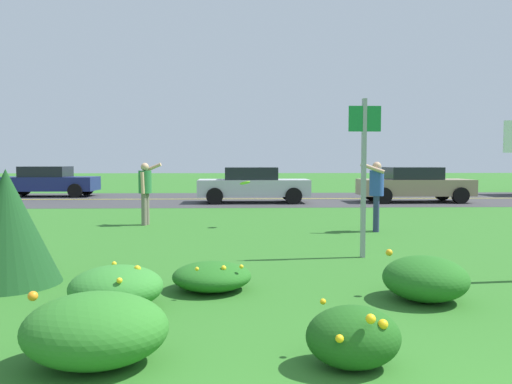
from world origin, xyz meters
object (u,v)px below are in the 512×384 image
(sign_post_near_path, at_px, (364,162))
(car_silver_center_left, at_px, (253,185))
(person_thrower_green_shirt, at_px, (145,188))
(frisbee_lime, at_px, (245,183))
(car_tan_center_right, at_px, (414,184))
(person_catcher_blue_shirt, at_px, (376,190))
(car_navy_leftmost, at_px, (48,181))

(sign_post_near_path, relative_size, car_silver_center_left, 0.62)
(person_thrower_green_shirt, distance_m, frisbee_lime, 2.69)
(sign_post_near_path, relative_size, car_tan_center_right, 0.62)
(frisbee_lime, bearing_deg, car_silver_center_left, 86.66)
(person_catcher_blue_shirt, height_order, car_silver_center_left, person_catcher_blue_shirt)
(frisbee_lime, distance_m, car_silver_center_left, 7.64)
(sign_post_near_path, distance_m, person_thrower_green_shirt, 6.60)
(car_navy_leftmost, height_order, car_silver_center_left, same)
(car_silver_center_left, bearing_deg, sign_post_near_path, -82.41)
(sign_post_near_path, relative_size, frisbee_lime, 10.06)
(sign_post_near_path, distance_m, car_navy_leftmost, 19.30)
(car_navy_leftmost, height_order, car_tan_center_right, same)
(person_thrower_green_shirt, distance_m, car_silver_center_left, 7.74)
(person_catcher_blue_shirt, bearing_deg, sign_post_near_path, -109.47)
(sign_post_near_path, height_order, car_navy_leftmost, sign_post_near_path)
(car_navy_leftmost, relative_size, car_silver_center_left, 1.00)
(car_silver_center_left, distance_m, car_tan_center_right, 6.68)
(sign_post_near_path, xyz_separation_m, frisbee_lime, (-2.01, 4.12, -0.53))
(car_tan_center_right, bearing_deg, frisbee_lime, -133.09)
(person_catcher_blue_shirt, relative_size, car_navy_leftmost, 0.37)
(person_thrower_green_shirt, distance_m, car_navy_leftmost, 12.84)
(person_catcher_blue_shirt, height_order, car_navy_leftmost, person_catcher_blue_shirt)
(car_tan_center_right, bearing_deg, car_navy_leftmost, 166.73)
(car_navy_leftmost, distance_m, car_silver_center_left, 10.49)
(person_catcher_blue_shirt, bearing_deg, car_silver_center_left, 107.55)
(person_catcher_blue_shirt, xyz_separation_m, car_silver_center_left, (-2.70, 8.53, -0.27))
(person_thrower_green_shirt, bearing_deg, person_catcher_blue_shirt, -14.00)
(sign_post_near_path, relative_size, car_navy_leftmost, 0.62)
(person_thrower_green_shirt, height_order, frisbee_lime, person_thrower_green_shirt)
(car_navy_leftmost, xyz_separation_m, car_tan_center_right, (16.43, -3.87, 0.00))
(person_thrower_green_shirt, relative_size, person_catcher_blue_shirt, 0.99)
(sign_post_near_path, xyz_separation_m, person_thrower_green_shirt, (-4.64, 4.65, -0.68))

